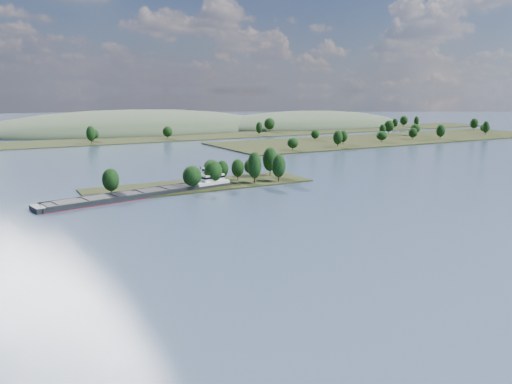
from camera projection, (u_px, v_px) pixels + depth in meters
ground at (269, 215)px, 168.60m from camera, size 1800.00×1800.00×0.00m
tree_island at (216, 176)px, 221.69m from camera, size 100.00×30.00×15.39m
right_bank at (394, 138)px, 432.87m from camera, size 320.00×90.00×14.76m
back_shoreline at (106, 141)px, 412.20m from camera, size 900.00×60.00×15.21m
hill_east at (308, 126)px, 592.12m from camera, size 260.00×140.00×36.00m
hill_west at (135, 131)px, 522.77m from camera, size 320.00×160.00×44.00m
cargo_barge at (155, 191)px, 200.79m from camera, size 82.39×24.90×11.09m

